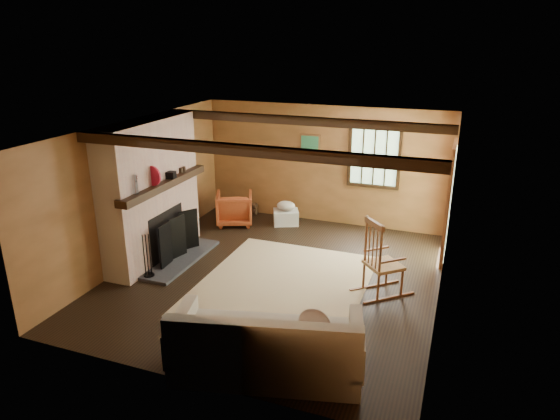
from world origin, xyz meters
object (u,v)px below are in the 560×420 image
at_px(sofa, 267,349).
at_px(armchair, 234,208).
at_px(rocking_chair, 381,263).
at_px(laundry_basket, 286,217).
at_px(fireplace, 153,197).

bearing_deg(sofa, armchair, 105.78).
relative_size(rocking_chair, laundry_basket, 2.39).
relative_size(sofa, armchair, 3.19).
relative_size(rocking_chair, sofa, 0.51).
bearing_deg(laundry_basket, rocking_chair, -44.25).
xyz_separation_m(sofa, armchair, (-2.43, 4.24, 0.02)).
bearing_deg(fireplace, rocking_chair, 0.66).
xyz_separation_m(rocking_chair, sofa, (-0.88, -2.34, -0.19)).
relative_size(laundry_basket, armchair, 0.69).
bearing_deg(armchair, rocking_chair, 126.61).
height_order(rocking_chair, laundry_basket, rocking_chair).
bearing_deg(rocking_chair, fireplace, 48.96).
relative_size(sofa, laundry_basket, 4.65).
xyz_separation_m(rocking_chair, laundry_basket, (-2.31, 2.25, -0.35)).
bearing_deg(rocking_chair, armchair, 18.35).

